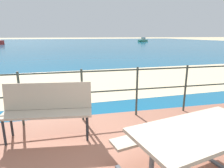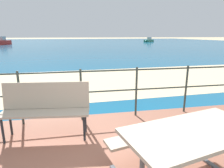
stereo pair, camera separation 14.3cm
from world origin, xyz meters
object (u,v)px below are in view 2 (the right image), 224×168
(picnic_table, at_px, (193,147))
(boat_mid, at_px, (4,42))
(boat_near, at_px, (149,40))
(park_bench, at_px, (46,105))

(picnic_table, relative_size, boat_mid, 0.51)
(picnic_table, height_order, boat_near, boat_near)
(boat_near, bearing_deg, boat_mid, -31.22)
(park_bench, height_order, boat_near, boat_near)
(boat_near, height_order, boat_mid, boat_mid)
(picnic_table, distance_m, boat_mid, 39.94)
(picnic_table, height_order, boat_mid, boat_mid)
(park_bench, bearing_deg, boat_mid, 115.25)
(picnic_table, bearing_deg, park_bench, 123.75)
(picnic_table, distance_m, park_bench, 2.41)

